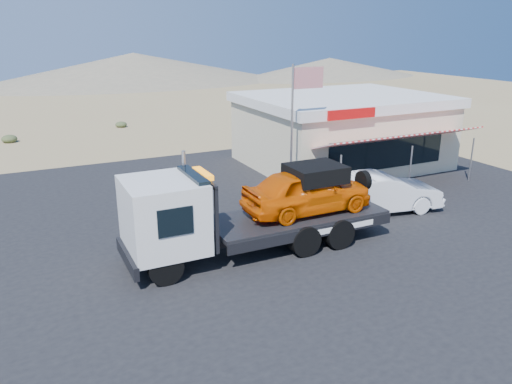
# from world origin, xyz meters

# --- Properties ---
(ground) EXTENTS (120.00, 120.00, 0.00)m
(ground) POSITION_xyz_m (0.00, 0.00, 0.00)
(ground) COLOR #978056
(ground) RESTS_ON ground
(asphalt_lot) EXTENTS (32.00, 24.00, 0.02)m
(asphalt_lot) POSITION_xyz_m (2.00, 3.00, 0.01)
(asphalt_lot) COLOR black
(asphalt_lot) RESTS_ON ground
(tow_truck) EXTENTS (9.23, 2.74, 3.08)m
(tow_truck) POSITION_xyz_m (0.95, 0.51, 1.66)
(tow_truck) COLOR black
(tow_truck) RESTS_ON asphalt_lot
(white_sedan) EXTENTS (5.26, 2.67, 1.65)m
(white_sedan) POSITION_xyz_m (7.48, 1.65, 0.85)
(white_sedan) COLOR silver
(white_sedan) RESTS_ON asphalt_lot
(jerky_store) EXTENTS (10.40, 9.97, 3.90)m
(jerky_store) POSITION_xyz_m (10.50, 8.97, 1.99)
(jerky_store) COLOR beige
(jerky_store) RESTS_ON asphalt_lot
(flagpole) EXTENTS (1.55, 0.10, 6.00)m
(flagpole) POSITION_xyz_m (4.93, 4.50, 3.76)
(flagpole) COLOR #99999E
(flagpole) RESTS_ON asphalt_lot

